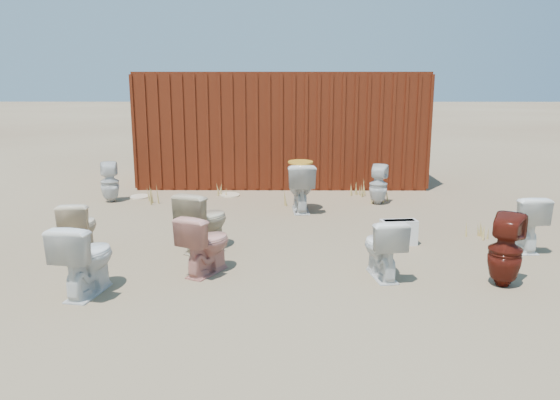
{
  "coord_description": "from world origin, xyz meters",
  "views": [
    {
      "loc": [
        0.07,
        -7.07,
        2.25
      ],
      "look_at": [
        0.0,
        0.6,
        0.55
      ],
      "focal_mm": 35.0,
      "sensor_mm": 36.0,
      "label": 1
    }
  ],
  "objects_px": {
    "toilet_front_pink": "(206,243)",
    "toilet_back_beige_right": "(204,221)",
    "toilet_front_maroon": "(505,251)",
    "toilet_back_e": "(378,185)",
    "toilet_front_e": "(522,222)",
    "toilet_back_a": "(110,182)",
    "toilet_front_a": "(86,258)",
    "toilet_back_yellowlid": "(300,187)",
    "shipping_container": "(282,127)",
    "loose_tank": "(398,232)",
    "toilet_front_c": "(382,247)",
    "toilet_back_beige_left": "(80,227)"
  },
  "relations": [
    {
      "from": "toilet_back_yellowlid",
      "to": "toilet_back_e",
      "type": "bearing_deg",
      "value": -162.26
    },
    {
      "from": "toilet_front_e",
      "to": "toilet_back_beige_right",
      "type": "relative_size",
      "value": 0.93
    },
    {
      "from": "toilet_front_a",
      "to": "toilet_front_pink",
      "type": "xyz_separation_m",
      "value": [
        1.18,
        0.65,
        -0.03
      ]
    },
    {
      "from": "toilet_front_a",
      "to": "toilet_front_c",
      "type": "height_order",
      "value": "toilet_front_a"
    },
    {
      "from": "toilet_front_a",
      "to": "toilet_back_a",
      "type": "height_order",
      "value": "toilet_front_a"
    },
    {
      "from": "toilet_back_a",
      "to": "toilet_back_e",
      "type": "distance_m",
      "value": 4.99
    },
    {
      "from": "shipping_container",
      "to": "toilet_front_maroon",
      "type": "height_order",
      "value": "shipping_container"
    },
    {
      "from": "toilet_back_a",
      "to": "toilet_front_maroon",
      "type": "bearing_deg",
      "value": 125.68
    },
    {
      "from": "toilet_back_a",
      "to": "toilet_back_yellowlid",
      "type": "bearing_deg",
      "value": 151.1
    },
    {
      "from": "toilet_back_beige_left",
      "to": "loose_tank",
      "type": "distance_m",
      "value": 4.3
    },
    {
      "from": "toilet_back_beige_left",
      "to": "toilet_back_beige_right",
      "type": "relative_size",
      "value": 0.86
    },
    {
      "from": "toilet_back_beige_left",
      "to": "toilet_back_yellowlid",
      "type": "bearing_deg",
      "value": -145.06
    },
    {
      "from": "toilet_front_pink",
      "to": "loose_tank",
      "type": "distance_m",
      "value": 2.77
    },
    {
      "from": "toilet_back_yellowlid",
      "to": "toilet_back_beige_left",
      "type": "bearing_deg",
      "value": 35.42
    },
    {
      "from": "shipping_container",
      "to": "toilet_back_e",
      "type": "distance_m",
      "value": 3.13
    },
    {
      "from": "shipping_container",
      "to": "toilet_front_e",
      "type": "xyz_separation_m",
      "value": [
        3.26,
        -5.15,
        -0.82
      ]
    },
    {
      "from": "toilet_front_pink",
      "to": "toilet_front_c",
      "type": "xyz_separation_m",
      "value": [
        2.06,
        -0.12,
        -0.01
      ]
    },
    {
      "from": "toilet_back_yellowlid",
      "to": "toilet_back_a",
      "type": "bearing_deg",
      "value": -14.23
    },
    {
      "from": "loose_tank",
      "to": "toilet_front_c",
      "type": "bearing_deg",
      "value": -116.08
    },
    {
      "from": "toilet_back_a",
      "to": "toilet_back_e",
      "type": "relative_size",
      "value": 1.02
    },
    {
      "from": "toilet_front_maroon",
      "to": "toilet_back_yellowlid",
      "type": "bearing_deg",
      "value": -24.36
    },
    {
      "from": "shipping_container",
      "to": "toilet_back_beige_right",
      "type": "bearing_deg",
      "value": -100.93
    },
    {
      "from": "toilet_front_c",
      "to": "toilet_back_yellowlid",
      "type": "distance_m",
      "value": 3.37
    },
    {
      "from": "shipping_container",
      "to": "loose_tank",
      "type": "bearing_deg",
      "value": -71.64
    },
    {
      "from": "toilet_back_a",
      "to": "toilet_back_yellowlid",
      "type": "xyz_separation_m",
      "value": [
        3.54,
        -0.69,
        0.05
      ]
    },
    {
      "from": "toilet_front_maroon",
      "to": "toilet_back_e",
      "type": "bearing_deg",
      "value": -45.96
    },
    {
      "from": "toilet_front_pink",
      "to": "toilet_back_beige_right",
      "type": "relative_size",
      "value": 0.89
    },
    {
      "from": "toilet_back_beige_right",
      "to": "toilet_back_e",
      "type": "bearing_deg",
      "value": -108.24
    },
    {
      "from": "toilet_front_pink",
      "to": "toilet_front_a",
      "type": "bearing_deg",
      "value": 56.64
    },
    {
      "from": "toilet_front_e",
      "to": "toilet_back_beige_right",
      "type": "bearing_deg",
      "value": -2.85
    },
    {
      "from": "toilet_front_a",
      "to": "loose_tank",
      "type": "relative_size",
      "value": 1.59
    },
    {
      "from": "shipping_container",
      "to": "toilet_back_a",
      "type": "distance_m",
      "value": 4.03
    },
    {
      "from": "toilet_front_c",
      "to": "toilet_front_maroon",
      "type": "bearing_deg",
      "value": 159.65
    },
    {
      "from": "toilet_back_beige_right",
      "to": "toilet_front_e",
      "type": "bearing_deg",
      "value": -152.19
    },
    {
      "from": "toilet_front_maroon",
      "to": "toilet_back_beige_left",
      "type": "xyz_separation_m",
      "value": [
        -5.13,
        1.15,
        -0.06
      ]
    },
    {
      "from": "toilet_front_maroon",
      "to": "toilet_back_beige_right",
      "type": "distance_m",
      "value": 3.74
    },
    {
      "from": "toilet_front_a",
      "to": "toilet_front_pink",
      "type": "distance_m",
      "value": 1.35
    },
    {
      "from": "toilet_front_c",
      "to": "loose_tank",
      "type": "bearing_deg",
      "value": -118.49
    },
    {
      "from": "toilet_back_e",
      "to": "toilet_back_a",
      "type": "bearing_deg",
      "value": 17.19
    },
    {
      "from": "toilet_back_beige_right",
      "to": "toilet_back_yellowlid",
      "type": "bearing_deg",
      "value": -94.27
    },
    {
      "from": "toilet_front_pink",
      "to": "loose_tank",
      "type": "relative_size",
      "value": 1.45
    },
    {
      "from": "toilet_front_e",
      "to": "toilet_back_a",
      "type": "height_order",
      "value": "toilet_front_e"
    },
    {
      "from": "toilet_back_a",
      "to": "toilet_back_beige_right",
      "type": "height_order",
      "value": "toilet_back_beige_right"
    },
    {
      "from": "toilet_front_e",
      "to": "toilet_back_yellowlid",
      "type": "bearing_deg",
      "value": -40.48
    },
    {
      "from": "toilet_front_pink",
      "to": "toilet_front_e",
      "type": "relative_size",
      "value": 0.96
    },
    {
      "from": "toilet_front_c",
      "to": "toilet_front_pink",
      "type": "bearing_deg",
      "value": -12.2
    },
    {
      "from": "toilet_front_a",
      "to": "toilet_front_e",
      "type": "height_order",
      "value": "toilet_front_a"
    },
    {
      "from": "toilet_front_pink",
      "to": "toilet_back_yellowlid",
      "type": "xyz_separation_m",
      "value": [
        1.2,
        3.14,
        0.06
      ]
    },
    {
      "from": "toilet_front_c",
      "to": "loose_tank",
      "type": "relative_size",
      "value": 1.43
    },
    {
      "from": "toilet_front_e",
      "to": "loose_tank",
      "type": "xyz_separation_m",
      "value": [
        -1.61,
        0.18,
        -0.2
      ]
    }
  ]
}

